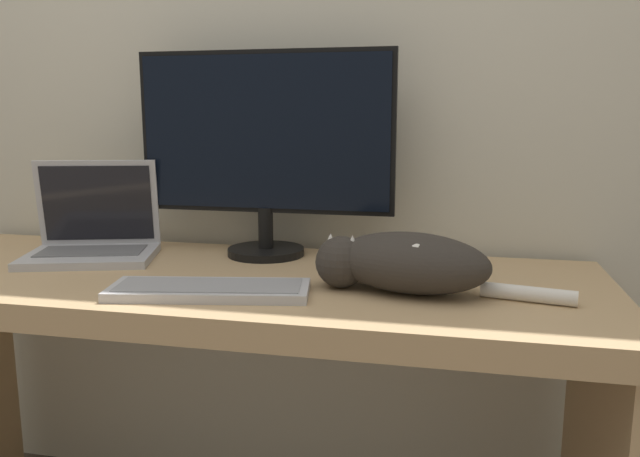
{
  "coord_description": "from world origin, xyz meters",
  "views": [
    {
      "loc": [
        0.54,
        -1.04,
        1.15
      ],
      "look_at": [
        0.25,
        0.29,
        0.9
      ],
      "focal_mm": 35.0,
      "sensor_mm": 36.0,
      "label": 1
    }
  ],
  "objects_px": {
    "monitor": "(265,146)",
    "external_keyboard": "(209,290)",
    "cat": "(403,262)",
    "laptop": "(93,239)"
  },
  "relations": [
    {
      "from": "monitor",
      "to": "external_keyboard",
      "type": "relative_size",
      "value": 1.57
    },
    {
      "from": "external_keyboard",
      "to": "cat",
      "type": "relative_size",
      "value": 0.81
    },
    {
      "from": "laptop",
      "to": "external_keyboard",
      "type": "bearing_deg",
      "value": -48.28
    },
    {
      "from": "monitor",
      "to": "laptop",
      "type": "height_order",
      "value": "monitor"
    },
    {
      "from": "monitor",
      "to": "external_keyboard",
      "type": "xyz_separation_m",
      "value": [
        -0.0,
        -0.39,
        -0.28
      ]
    },
    {
      "from": "monitor",
      "to": "cat",
      "type": "distance_m",
      "value": 0.53
    },
    {
      "from": "external_keyboard",
      "to": "cat",
      "type": "distance_m",
      "value": 0.41
    },
    {
      "from": "laptop",
      "to": "external_keyboard",
      "type": "height_order",
      "value": "laptop"
    },
    {
      "from": "monitor",
      "to": "laptop",
      "type": "relative_size",
      "value": 1.82
    },
    {
      "from": "monitor",
      "to": "external_keyboard",
      "type": "height_order",
      "value": "monitor"
    }
  ]
}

